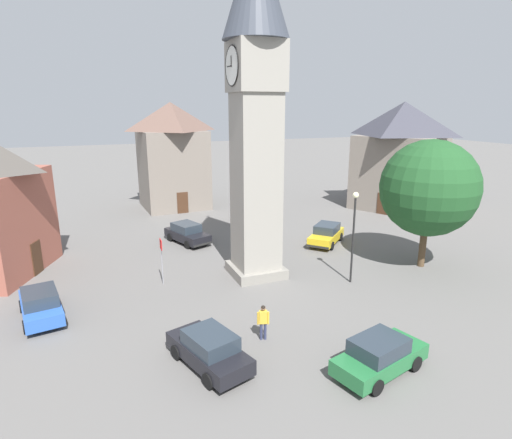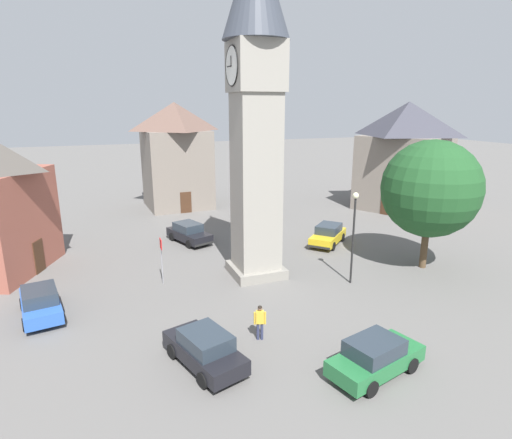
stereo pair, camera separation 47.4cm
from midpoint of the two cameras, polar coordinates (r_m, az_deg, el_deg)
The scene contains 14 objects.
ground_plane at distance 26.90m, azimuth 0.51°, elevation -7.39°, with size 200.00×200.00×0.00m, color #605E5B.
clock_tower at distance 24.88m, azimuth 0.57°, elevation 17.96°, with size 3.76×3.76×19.75m.
car_blue_kerb at distance 18.01m, azimuth -6.19°, elevation -16.96°, with size 4.44×2.85×1.53m.
car_silver_kerb at distance 24.03m, azimuth -26.63°, elevation -9.98°, with size 4.36×2.37×1.53m.
car_red_corner at distance 32.79m, azimuth 10.13°, elevation -2.02°, with size 4.02×4.19×1.53m.
car_white_side at distance 18.12m, azimuth 16.62°, elevation -17.36°, with size 2.69×4.42×1.53m.
car_black_far at distance 33.11m, azimuth -8.65°, elevation -1.79°, with size 4.46×3.01×1.53m.
car_green_alley at distance 39.17m, azimuth -0.20°, elevation 1.04°, with size 4.23×2.02×1.53m.
pedestrian at distance 19.50m, azimuth 1.25°, elevation -13.34°, with size 0.32×0.54×1.69m.
tree at distance 28.81m, azimuth 22.99°, elevation 3.83°, with size 6.15×6.15×8.34m.
building_shop_left at distance 45.56m, azimuth 19.77°, elevation 8.16°, with size 10.78×10.61×10.70m.
building_terrace_right at distance 44.49m, azimuth -10.42°, elevation 8.61°, with size 6.82×6.88×10.66m.
lamp_post at distance 25.14m, azimuth 13.63°, elevation -0.64°, with size 0.36×0.36×5.54m.
road_sign at distance 25.42m, azimuth -12.15°, elevation -4.53°, with size 0.60×0.07×2.80m.
Camera 2 is at (-23.22, 8.84, 10.31)m, focal length 29.58 mm.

